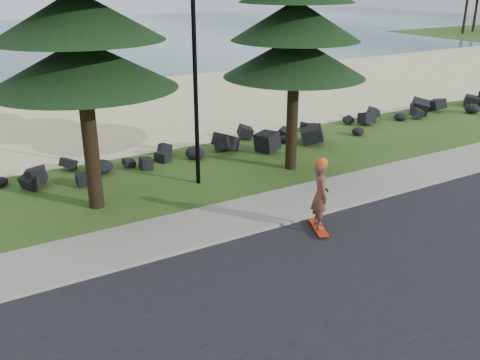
{
  "coord_description": "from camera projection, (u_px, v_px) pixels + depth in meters",
  "views": [
    {
      "loc": [
        -7.3,
        -11.84,
        6.53
      ],
      "look_at": [
        -0.27,
        0.0,
        1.21
      ],
      "focal_mm": 40.0,
      "sensor_mm": 36.0,
      "label": 1
    }
  ],
  "objects": [
    {
      "name": "lamp_post",
      "position": [
        195.0,
        57.0,
        16.41
      ],
      "size": [
        0.25,
        0.14,
        8.14
      ],
      "color": "black",
      "rests_on": "ground"
    },
    {
      "name": "road",
      "position": [
        355.0,
        292.0,
        11.72
      ],
      "size": [
        160.0,
        7.0,
        0.02
      ],
      "primitive_type": "cube",
      "color": "black",
      "rests_on": "ground"
    },
    {
      "name": "beach_sand",
      "position": [
        98.0,
        112.0,
        26.96
      ],
      "size": [
        160.0,
        15.0,
        0.01
      ],
      "primitive_type": "cube",
      "color": "beige",
      "rests_on": "ground"
    },
    {
      "name": "seawall_boulders",
      "position": [
        169.0,
        162.0,
        19.82
      ],
      "size": [
        60.0,
        2.4,
        1.1
      ],
      "primitive_type": null,
      "color": "black",
      "rests_on": "ground"
    },
    {
      "name": "ground",
      "position": [
        248.0,
        218.0,
        15.33
      ],
      "size": [
        160.0,
        160.0,
        0.0
      ],
      "primitive_type": "plane",
      "color": "#284A17",
      "rests_on": "ground"
    },
    {
      "name": "kerb",
      "position": [
        265.0,
        228.0,
        14.59
      ],
      "size": [
        160.0,
        0.2,
        0.1
      ],
      "primitive_type": "cube",
      "color": "gray",
      "rests_on": "ground"
    },
    {
      "name": "sidewalk",
      "position": [
        245.0,
        214.0,
        15.48
      ],
      "size": [
        160.0,
        2.0,
        0.08
      ],
      "primitive_type": "cube",
      "color": "gray",
      "rests_on": "ground"
    },
    {
      "name": "skateboarder",
      "position": [
        320.0,
        195.0,
        14.16
      ],
      "size": [
        0.69,
        1.14,
        2.09
      ],
      "rotation": [
        0.0,
        0.0,
        1.17
      ],
      "color": "red",
      "rests_on": "ground"
    }
  ]
}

